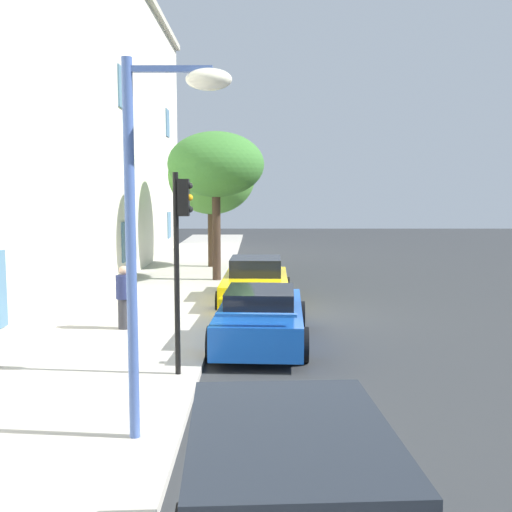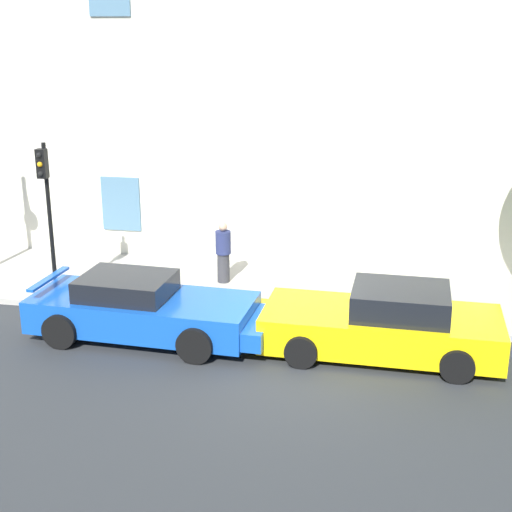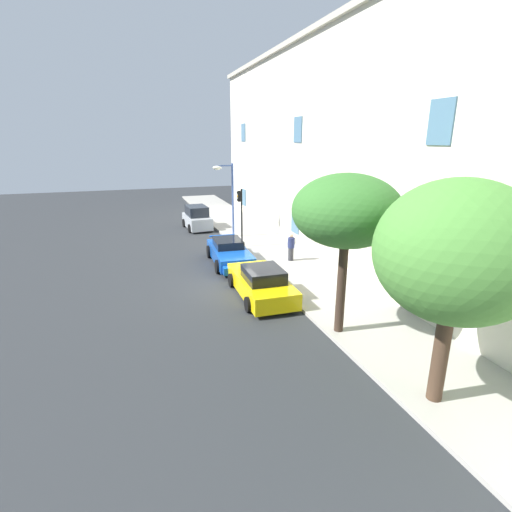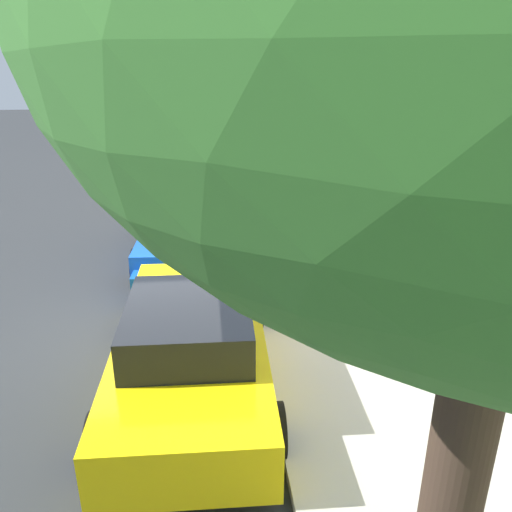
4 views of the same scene
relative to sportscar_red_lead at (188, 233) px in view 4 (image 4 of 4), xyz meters
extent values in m
plane|color=#2B2D30|center=(3.20, -0.68, -0.62)|extent=(80.00, 80.00, 0.00)
cube|color=#A8A399|center=(3.20, 3.13, -0.55)|extent=(60.00, 3.92, 0.14)
cube|color=slate|center=(-13.94, 5.06, 0.98)|extent=(1.10, 0.06, 1.50)
cube|color=slate|center=(-2.51, 5.06, 0.98)|extent=(1.10, 0.06, 1.50)
cube|color=#144CB2|center=(-0.16, 0.01, -0.06)|extent=(4.76, 2.09, 0.69)
cube|color=black|center=(-0.51, 0.03, 0.50)|extent=(1.94, 1.57, 0.43)
cube|color=#144CB2|center=(1.89, -0.10, -0.15)|extent=(1.49, 1.77, 0.38)
cube|color=#144CB2|center=(-2.31, 0.12, 0.51)|extent=(0.24, 1.57, 0.06)
cylinder|color=black|center=(1.33, 0.85, -0.25)|extent=(0.74, 0.28, 0.73)
cylinder|color=black|center=(1.23, -0.99, -0.25)|extent=(0.74, 0.28, 0.73)
cylinder|color=black|center=(-1.56, 1.01, -0.25)|extent=(0.74, 0.28, 0.73)
cylinder|color=black|center=(-1.66, -0.83, -0.25)|extent=(0.74, 0.28, 0.73)
cube|color=yellow|center=(4.78, 0.14, -0.10)|extent=(4.75, 2.08, 0.72)
cube|color=black|center=(5.13, 0.13, 0.53)|extent=(1.92, 1.62, 0.54)
cube|color=yellow|center=(2.71, 0.20, -0.19)|extent=(1.46, 1.84, 0.39)
cylinder|color=black|center=(3.29, -0.80, -0.29)|extent=(0.65, 0.26, 0.64)
cylinder|color=black|center=(3.35, 1.16, -0.29)|extent=(0.65, 0.26, 0.64)
cylinder|color=black|center=(6.21, -0.88, -0.29)|extent=(0.65, 0.26, 0.64)
cylinder|color=black|center=(6.26, 1.08, -0.29)|extent=(0.65, 0.26, 0.64)
cube|color=#B2B7BC|center=(-9.48, -0.13, -0.03)|extent=(3.62, 1.83, 0.91)
cube|color=#1E232B|center=(-9.48, -0.13, 0.80)|extent=(2.19, 1.56, 0.75)
cylinder|color=black|center=(-10.49, -1.01, -0.30)|extent=(0.65, 0.23, 0.64)
cylinder|color=black|center=(-10.58, 0.64, -0.30)|extent=(0.65, 0.23, 0.64)
cylinder|color=black|center=(-8.37, -0.90, -0.30)|extent=(0.65, 0.23, 0.64)
cylinder|color=black|center=(-8.46, 0.75, -0.30)|extent=(0.65, 0.23, 0.64)
cylinder|color=black|center=(-2.88, 1.56, 1.37)|extent=(0.10, 0.10, 3.68)
cube|color=black|center=(-2.88, 1.42, 2.76)|extent=(0.22, 0.20, 0.66)
sphere|color=black|center=(-2.88, 1.31, 2.97)|extent=(0.12, 0.12, 0.12)
sphere|color=orange|center=(-2.88, 1.31, 2.76)|extent=(0.12, 0.12, 0.12)
sphere|color=black|center=(-2.88, 1.31, 2.55)|extent=(0.12, 0.12, 0.12)
cylinder|color=#3F5999|center=(-5.74, 1.77, 2.05)|extent=(0.14, 0.14, 5.05)
cube|color=#3F5999|center=(-5.74, 1.22, 4.42)|extent=(0.08, 1.10, 0.08)
ellipsoid|color=#EAE5C6|center=(-5.74, 0.72, 4.29)|extent=(0.44, 0.60, 0.28)
cylinder|color=#333338|center=(0.79, 3.34, -0.10)|extent=(0.43, 0.43, 0.75)
cylinder|color=navy|center=(0.79, 3.34, 0.56)|extent=(0.54, 0.54, 0.57)
sphere|color=tan|center=(0.79, 3.34, 0.96)|extent=(0.22, 0.22, 0.22)
camera|label=1|loc=(-13.61, 0.12, 2.86)|focal=42.06mm
camera|label=2|loc=(4.83, -13.55, 5.72)|focal=51.15mm
camera|label=3|loc=(19.79, -5.15, 6.12)|focal=26.83mm
camera|label=4|loc=(10.89, 0.39, 3.70)|focal=35.60mm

